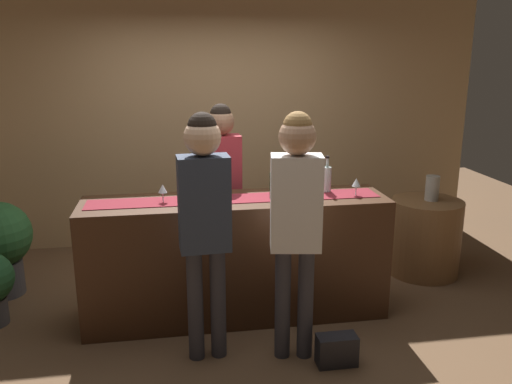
# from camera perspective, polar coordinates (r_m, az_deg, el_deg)

# --- Properties ---
(ground_plane) EXTENTS (10.00, 10.00, 0.00)m
(ground_plane) POSITION_cam_1_polar(r_m,az_deg,el_deg) (4.52, -2.09, -12.99)
(ground_plane) COLOR brown
(back_wall) EXTENTS (6.00, 0.12, 2.90)m
(back_wall) POSITION_cam_1_polar(r_m,az_deg,el_deg) (5.92, -4.61, 8.43)
(back_wall) COLOR tan
(back_wall) RESTS_ON ground
(bar_counter) EXTENTS (2.42, 0.60, 0.99)m
(bar_counter) POSITION_cam_1_polar(r_m,az_deg,el_deg) (4.31, -2.16, -7.14)
(bar_counter) COLOR #3D2314
(bar_counter) RESTS_ON ground
(counter_runner_cloth) EXTENTS (2.30, 0.28, 0.01)m
(counter_runner_cloth) POSITION_cam_1_polar(r_m,az_deg,el_deg) (4.15, -2.22, -0.72)
(counter_runner_cloth) COLOR maroon
(counter_runner_cloth) RESTS_ON bar_counter
(wine_bottle_clear) EXTENTS (0.07, 0.07, 0.30)m
(wine_bottle_clear) POSITION_cam_1_polar(r_m,az_deg,el_deg) (4.37, 7.68, 1.45)
(wine_bottle_clear) COLOR #B2C6C1
(wine_bottle_clear) RESTS_ON bar_counter
(wine_bottle_green) EXTENTS (0.07, 0.07, 0.30)m
(wine_bottle_green) POSITION_cam_1_polar(r_m,az_deg,el_deg) (4.12, 2.00, 0.78)
(wine_bottle_green) COLOR #194723
(wine_bottle_green) RESTS_ON bar_counter
(wine_bottle_amber) EXTENTS (0.07, 0.07, 0.30)m
(wine_bottle_amber) POSITION_cam_1_polar(r_m,az_deg,el_deg) (4.05, -5.10, 0.45)
(wine_bottle_amber) COLOR brown
(wine_bottle_amber) RESTS_ON bar_counter
(wine_glass_near_customer) EXTENTS (0.07, 0.07, 0.14)m
(wine_glass_near_customer) POSITION_cam_1_polar(r_m,az_deg,el_deg) (4.29, 10.82, 0.97)
(wine_glass_near_customer) COLOR silver
(wine_glass_near_customer) RESTS_ON bar_counter
(wine_glass_mid_counter) EXTENTS (0.07, 0.07, 0.14)m
(wine_glass_mid_counter) POSITION_cam_1_polar(r_m,az_deg,el_deg) (4.08, -10.09, 0.30)
(wine_glass_mid_counter) COLOR silver
(wine_glass_mid_counter) RESTS_ON bar_counter
(wine_glass_far_end) EXTENTS (0.07, 0.07, 0.14)m
(wine_glass_far_end) POSITION_cam_1_polar(r_m,az_deg,el_deg) (4.17, -3.19, 0.82)
(wine_glass_far_end) COLOR silver
(wine_glass_far_end) RESTS_ON bar_counter
(bartender) EXTENTS (0.35, 0.24, 1.69)m
(bartender) POSITION_cam_1_polar(r_m,az_deg,el_deg) (4.69, -3.74, 1.68)
(bartender) COLOR #26262B
(bartender) RESTS_ON ground
(customer_sipping) EXTENTS (0.37, 0.25, 1.75)m
(customer_sipping) POSITION_cam_1_polar(r_m,az_deg,el_deg) (3.52, 4.35, -1.98)
(customer_sipping) COLOR #33333D
(customer_sipping) RESTS_ON ground
(customer_browsing) EXTENTS (0.35, 0.25, 1.75)m
(customer_browsing) POSITION_cam_1_polar(r_m,az_deg,el_deg) (3.52, -5.62, -2.06)
(customer_browsing) COLOR #33333D
(customer_browsing) RESTS_ON ground
(round_side_table) EXTENTS (0.68, 0.68, 0.74)m
(round_side_table) POSITION_cam_1_polar(r_m,az_deg,el_deg) (5.41, 17.82, -4.65)
(round_side_table) COLOR brown
(round_side_table) RESTS_ON ground
(vase_on_side_table) EXTENTS (0.13, 0.13, 0.24)m
(vase_on_side_table) POSITION_cam_1_polar(r_m,az_deg,el_deg) (5.29, 18.56, 0.40)
(vase_on_side_table) COLOR #A8A399
(vase_on_side_table) RESTS_ON round_side_table
(handbag) EXTENTS (0.28, 0.14, 0.22)m
(handbag) POSITION_cam_1_polar(r_m,az_deg,el_deg) (3.86, 8.74, -16.58)
(handbag) COLOR black
(handbag) RESTS_ON ground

